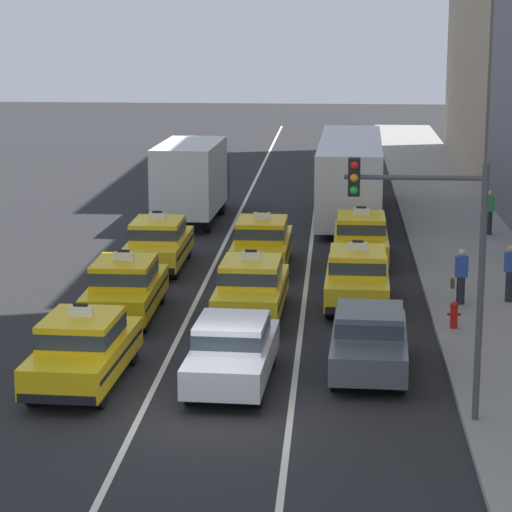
% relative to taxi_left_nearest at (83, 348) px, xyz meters
% --- Properties ---
extents(ground_plane, '(160.00, 160.00, 0.00)m').
position_rel_taxi_left_nearest_xyz_m(ground_plane, '(3.24, -1.73, -0.88)').
color(ground_plane, '#232326').
extents(lane_stripe_left_center, '(0.14, 80.00, 0.01)m').
position_rel_taxi_left_nearest_xyz_m(lane_stripe_left_center, '(1.64, 18.27, -0.87)').
color(lane_stripe_left_center, silver).
rests_on(lane_stripe_left_center, ground).
extents(lane_stripe_center_right, '(0.14, 80.00, 0.01)m').
position_rel_taxi_left_nearest_xyz_m(lane_stripe_center_right, '(4.84, 18.27, -0.87)').
color(lane_stripe_center_right, silver).
rests_on(lane_stripe_center_right, ground).
extents(sidewalk_curb, '(4.00, 90.00, 0.15)m').
position_rel_taxi_left_nearest_xyz_m(sidewalk_curb, '(10.44, 13.27, -0.80)').
color(sidewalk_curb, gray).
rests_on(sidewalk_curb, ground).
extents(taxi_left_nearest, '(1.99, 4.63, 1.96)m').
position_rel_taxi_left_nearest_xyz_m(taxi_left_nearest, '(0.00, 0.00, 0.00)').
color(taxi_left_nearest, black).
rests_on(taxi_left_nearest, ground).
extents(taxi_left_second, '(1.86, 4.58, 1.96)m').
position_rel_taxi_left_nearest_xyz_m(taxi_left_second, '(-0.12, 5.77, 0.00)').
color(taxi_left_second, black).
rests_on(taxi_left_second, ground).
extents(taxi_left_third, '(1.83, 4.56, 1.96)m').
position_rel_taxi_left_nearest_xyz_m(taxi_left_third, '(-0.15, 11.85, 0.00)').
color(taxi_left_third, black).
rests_on(taxi_left_third, ground).
extents(box_truck_left_fourth, '(2.48, 7.03, 3.27)m').
position_rel_taxi_left_nearest_xyz_m(box_truck_left_fourth, '(-0.09, 20.47, 0.90)').
color(box_truck_left_fourth, black).
rests_on(box_truck_left_fourth, ground).
extents(sedan_center_nearest, '(1.95, 4.37, 1.58)m').
position_rel_taxi_left_nearest_xyz_m(sedan_center_nearest, '(3.41, 0.23, -0.03)').
color(sedan_center_nearest, black).
rests_on(sedan_center_nearest, ground).
extents(taxi_center_second, '(1.91, 4.60, 1.96)m').
position_rel_taxi_left_nearest_xyz_m(taxi_center_second, '(3.41, 6.05, 0.00)').
color(taxi_center_second, black).
rests_on(taxi_center_second, ground).
extents(taxi_center_third, '(1.85, 4.57, 1.96)m').
position_rel_taxi_left_nearest_xyz_m(taxi_center_third, '(3.29, 12.19, 0.00)').
color(taxi_center_third, black).
rests_on(taxi_center_third, ground).
extents(sedan_right_nearest, '(1.92, 4.36, 1.58)m').
position_rel_taxi_left_nearest_xyz_m(sedan_right_nearest, '(6.57, 1.36, -0.03)').
color(sedan_right_nearest, black).
rests_on(sedan_right_nearest, ground).
extents(taxi_right_second, '(1.91, 4.60, 1.96)m').
position_rel_taxi_left_nearest_xyz_m(taxi_right_second, '(6.38, 7.55, 0.00)').
color(taxi_right_second, black).
rests_on(taxi_right_second, ground).
extents(taxi_right_third, '(1.85, 4.57, 1.96)m').
position_rel_taxi_left_nearest_xyz_m(taxi_right_third, '(6.59, 13.22, 0.00)').
color(taxi_right_third, black).
rests_on(taxi_right_third, ground).
extents(bus_right_fourth, '(2.75, 11.25, 3.22)m').
position_rel_taxi_left_nearest_xyz_m(bus_right_fourth, '(6.29, 21.90, 0.94)').
color(bus_right_fourth, black).
rests_on(bus_right_fourth, ground).
extents(taxi_right_fifth, '(1.91, 4.60, 1.96)m').
position_rel_taxi_left_nearest_xyz_m(taxi_right_fifth, '(6.59, 31.20, 0.00)').
color(taxi_right_fifth, black).
rests_on(taxi_right_fifth, ground).
extents(pedestrian_mid_block, '(0.47, 0.24, 1.66)m').
position_rel_taxi_left_nearest_xyz_m(pedestrian_mid_block, '(11.48, 17.74, 0.10)').
color(pedestrian_mid_block, '#23232D').
rests_on(pedestrian_mid_block, sidewalk_curb).
extents(pedestrian_by_storefront, '(0.36, 0.24, 1.66)m').
position_rel_taxi_left_nearest_xyz_m(pedestrian_by_storefront, '(10.80, 7.74, 0.11)').
color(pedestrian_by_storefront, '#23232D').
rests_on(pedestrian_by_storefront, sidewalk_curb).
extents(pedestrian_trailing, '(0.47, 0.24, 1.62)m').
position_rel_taxi_left_nearest_xyz_m(pedestrian_trailing, '(9.35, 7.37, 0.08)').
color(pedestrian_trailing, '#23232D').
rests_on(pedestrian_trailing, sidewalk_curb).
extents(fire_hydrant, '(0.36, 0.22, 0.73)m').
position_rel_taxi_left_nearest_xyz_m(fire_hydrant, '(8.92, 4.82, -0.33)').
color(fire_hydrant, red).
rests_on(fire_hydrant, sidewalk_curb).
extents(traffic_light_pole, '(2.87, 0.33, 5.58)m').
position_rel_taxi_left_nearest_xyz_m(traffic_light_pole, '(7.72, -2.00, 2.94)').
color(traffic_light_pole, '#47474C').
rests_on(traffic_light_pole, ground).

